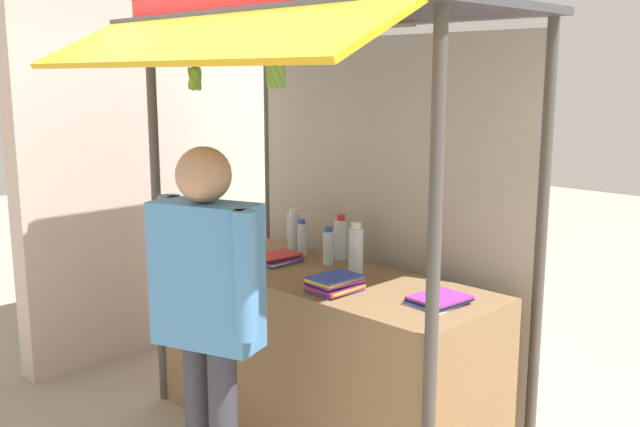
{
  "coord_description": "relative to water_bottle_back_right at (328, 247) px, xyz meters",
  "views": [
    {
      "loc": [
        2.78,
        -2.82,
        2.09
      ],
      "look_at": [
        0.0,
        0.0,
        1.33
      ],
      "focal_mm": 40.46,
      "sensor_mm": 36.0,
      "label": 1
    }
  ],
  "objects": [
    {
      "name": "stall_structure",
      "position": [
        0.11,
        -0.03,
        0.61
      ],
      "size": [
        2.31,
        1.67,
        2.76
      ],
      "color": "#4C4742",
      "rests_on": "ground"
    },
    {
      "name": "banana_bunch_rightmost",
      "position": [
        -0.35,
        -0.67,
        0.99
      ],
      "size": [
        0.09,
        0.08,
        0.27
      ],
      "color": "#332D23"
    },
    {
      "name": "water_bottle_far_right",
      "position": [
        -0.29,
        0.06,
        -0.0
      ],
      "size": [
        0.06,
        0.06,
        0.23
      ],
      "color": "silver",
      "rests_on": "stall_counter"
    },
    {
      "name": "magazine_stack_front_left",
      "position": [
        -0.26,
        -0.18,
        -0.08
      ],
      "size": [
        0.22,
        0.29,
        0.05
      ],
      "color": "blue",
      "rests_on": "stall_counter"
    },
    {
      "name": "stall_counter",
      "position": [
        0.11,
        -0.18,
        -0.59
      ],
      "size": [
        2.11,
        0.77,
        0.98
      ],
      "primitive_type": "cube",
      "color": "olive",
      "rests_on": "ground"
    },
    {
      "name": "water_bottle_far_left",
      "position": [
        0.26,
        -0.05,
        0.03
      ],
      "size": [
        0.08,
        0.08,
        0.3
      ],
      "color": "silver",
      "rests_on": "stall_counter"
    },
    {
      "name": "banana_bunch_inner_right",
      "position": [
        0.29,
        -0.67,
        1.02
      ],
      "size": [
        0.12,
        0.12,
        0.26
      ],
      "color": "#332D23"
    },
    {
      "name": "water_bottle_back_right",
      "position": [
        0.0,
        0.0,
        0.0
      ],
      "size": [
        0.06,
        0.06,
        0.23
      ],
      "color": "silver",
      "rests_on": "stall_counter"
    },
    {
      "name": "magazine_stack_rear_center",
      "position": [
        0.4,
        -0.37,
        -0.07
      ],
      "size": [
        0.22,
        0.28,
        0.08
      ],
      "color": "blue",
      "rests_on": "stall_counter"
    },
    {
      "name": "water_bottle_back_left",
      "position": [
        -0.38,
        0.07,
        0.02
      ],
      "size": [
        0.08,
        0.08,
        0.28
      ],
      "color": "silver",
      "rests_on": "stall_counter"
    },
    {
      "name": "magazine_stack_mid_left",
      "position": [
        -0.71,
        -0.37,
        -0.07
      ],
      "size": [
        0.23,
        0.32,
        0.08
      ],
      "color": "orange",
      "rests_on": "stall_counter"
    },
    {
      "name": "water_bottle_right",
      "position": [
        -0.03,
        0.15,
        0.02
      ],
      "size": [
        0.08,
        0.08,
        0.28
      ],
      "color": "silver",
      "rests_on": "stall_counter"
    },
    {
      "name": "neighbour_wall",
      "position": [
        -1.86,
        0.12,
        0.44
      ],
      "size": [
        0.2,
        2.4,
        3.04
      ],
      "primitive_type": "cube",
      "color": "beige",
      "rests_on": "ground"
    },
    {
      "name": "magazine_stack_front_right",
      "position": [
        0.91,
        -0.16,
        -0.09
      ],
      "size": [
        0.25,
        0.29,
        0.04
      ],
      "color": "white",
      "rests_on": "stall_counter"
    },
    {
      "name": "vendor_person",
      "position": [
        0.28,
        -1.09,
        -0.01
      ],
      "size": [
        0.67,
        0.37,
        1.78
      ],
      "rotation": [
        0.0,
        0.0,
        3.48
      ],
      "color": "#383842",
      "rests_on": "ground"
    }
  ]
}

